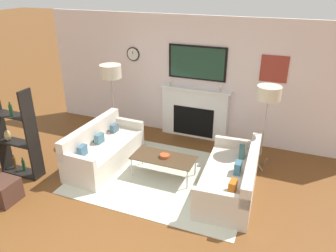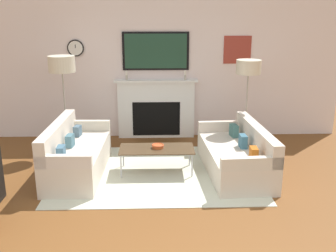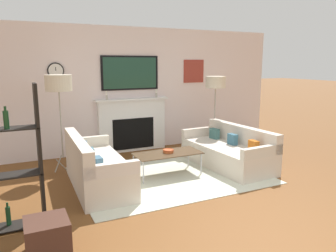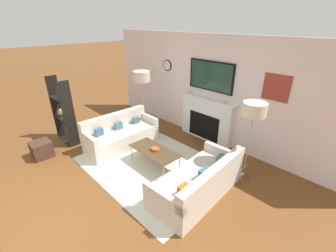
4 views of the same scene
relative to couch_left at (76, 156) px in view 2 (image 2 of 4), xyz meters
The scene contains 8 objects.
fireplace_wall 2.51m from the couch_left, 56.94° to the left, with size 7.37×0.28×2.70m.
area_rug 1.30m from the couch_left, ahead, with size 3.15×2.39×0.01m.
couch_left is the anchor object (origin of this frame).
couch_right 2.54m from the couch_left, ahead, with size 0.97×1.94×0.75m.
coffee_table 1.27m from the couch_left, ahead, with size 1.17×0.55×0.40m.
decorative_bowl 1.29m from the couch_left, ahead, with size 0.19×0.19×0.06m.
floor_lamp_left 1.68m from the couch_left, 108.85° to the left, with size 0.45×0.45×1.74m.
floor_lamp_right 3.29m from the couch_left, 19.57° to the left, with size 0.43×0.43×1.66m.
Camera 2 is at (-0.01, -3.51, 2.48)m, focal length 42.00 mm.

